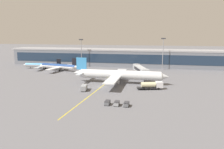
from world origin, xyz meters
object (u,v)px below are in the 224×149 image
crew_van (84,88)px  fuel_tanker (152,85)px  baggage_cart_2 (127,104)px  commuter_jet_far (59,66)px  commuter_jet_near (43,65)px  main_airliner (119,75)px  baggage_cart_0 (107,103)px  baggage_cart_1 (117,103)px

crew_van → fuel_tanker: bearing=15.4°
baggage_cart_2 → commuter_jet_far: bearing=130.8°
baggage_cart_2 → commuter_jet_far: commuter_jet_far is taller
baggage_cart_2 → commuter_jet_far: 78.45m
crew_van → commuter_jet_near: 66.64m
fuel_tanker → commuter_jet_far: size_ratio=0.36×
main_airliner → commuter_jet_far: (-43.46, 27.18, -1.33)m
baggage_cart_0 → commuter_jet_far: size_ratio=0.09×
baggage_cart_2 → crew_van: bearing=141.1°
baggage_cart_2 → baggage_cart_1: bearing=177.9°
baggage_cart_0 → baggage_cart_2: 6.40m
main_airliner → baggage_cart_0: 32.13m
fuel_tanker → main_airliner: bearing=150.8°
fuel_tanker → crew_van: size_ratio=2.10×
crew_van → baggage_cart_2: crew_van is taller
main_airliner → fuel_tanker: size_ratio=4.17×
fuel_tanker → baggage_cart_0: bearing=-120.9°
baggage_cart_1 → commuter_jet_far: commuter_jet_far is taller
main_airliner → commuter_jet_near: 66.17m
main_airliner → fuel_tanker: 17.79m
baggage_cart_0 → baggage_cart_2: size_ratio=1.00×
baggage_cart_0 → commuter_jet_far: (-44.90, 59.09, 2.06)m
crew_van → commuter_jet_far: (-31.42, 43.31, 1.53)m
fuel_tanker → baggage_cart_1: size_ratio=4.09×
crew_van → baggage_cart_2: (19.88, -16.02, -0.53)m
crew_van → baggage_cart_1: crew_van is taller
baggage_cart_1 → commuter_jet_near: 89.66m
fuel_tanker → baggage_cart_1: fuel_tanker is taller
baggage_cart_0 → baggage_cart_1: same height
fuel_tanker → commuter_jet_far: 68.87m
baggage_cart_0 → commuter_jet_near: (-59.08, 64.36, 1.65)m
main_airliner → baggage_cart_0: bearing=-87.4°
main_airliner → commuter_jet_near: (-57.64, 32.45, -1.75)m
commuter_jet_far → baggage_cart_0: bearing=-52.8°
baggage_cart_0 → main_airliner: bearing=92.6°
commuter_jet_far → crew_van: bearing=-54.0°
fuel_tanker → baggage_cart_2: size_ratio=4.09×
fuel_tanker → commuter_jet_far: commuter_jet_far is taller
crew_van → commuter_jet_far: bearing=126.0°
crew_van → baggage_cart_2: size_ratio=1.95×
baggage_cart_0 → baggage_cart_1: bearing=-2.1°
baggage_cart_0 → baggage_cart_1: (3.20, -0.12, 0.00)m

